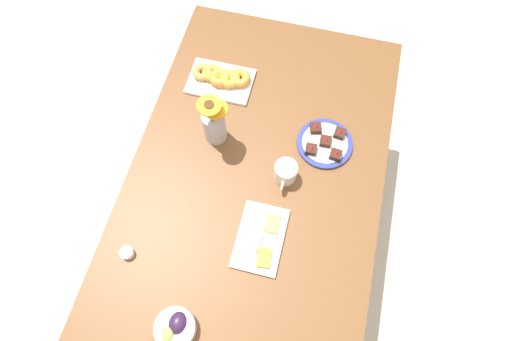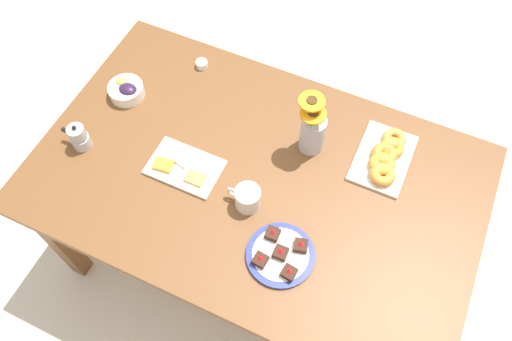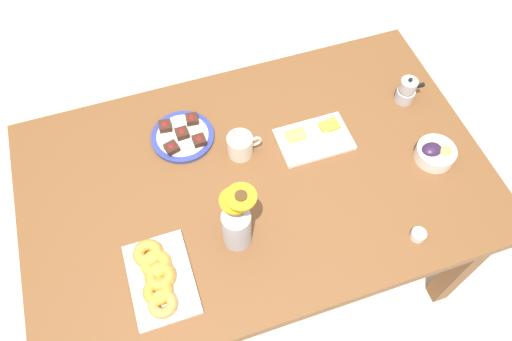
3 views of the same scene
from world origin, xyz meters
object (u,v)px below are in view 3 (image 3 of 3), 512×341
object	(u,v)px
flower_vase	(237,225)
croissant_platter	(158,277)
jam_cup_honey	(418,235)
dessert_plate	(183,136)
coffee_mug	(240,145)
cheese_platter	(314,138)
dining_table	(256,189)
grape_bowl	(435,153)
moka_pot	(406,91)

from	to	relation	value
flower_vase	croissant_platter	bearing A→B (deg)	-168.66
flower_vase	jam_cup_honey	bearing A→B (deg)	-18.06
croissant_platter	dessert_plate	distance (m)	0.53
coffee_mug	croissant_platter	size ratio (longest dim) A/B	0.44
flower_vase	coffee_mug	bearing A→B (deg)	70.75
cheese_platter	coffee_mug	bearing A→B (deg)	173.18
jam_cup_honey	flower_vase	size ratio (longest dim) A/B	0.18
coffee_mug	jam_cup_honey	bearing A→B (deg)	-48.31
cheese_platter	flower_vase	distance (m)	0.48
dining_table	dessert_plate	world-z (taller)	dessert_plate
dining_table	jam_cup_honey	bearing A→B (deg)	-42.16
grape_bowl	jam_cup_honey	world-z (taller)	grape_bowl
dining_table	flower_vase	xyz separation A→B (m)	(-0.13, -0.20, 0.18)
flower_vase	moka_pot	bearing A→B (deg)	24.29
jam_cup_honey	grape_bowl	bearing A→B (deg)	52.17
jam_cup_honey	flower_vase	world-z (taller)	flower_vase
coffee_mug	grape_bowl	size ratio (longest dim) A/B	0.91
coffee_mug	jam_cup_honey	world-z (taller)	coffee_mug
grape_bowl	jam_cup_honey	xyz separation A→B (m)	(-0.20, -0.25, -0.01)
cheese_platter	flower_vase	bearing A→B (deg)	-143.35
croissant_platter	jam_cup_honey	bearing A→B (deg)	-8.67
grape_bowl	cheese_platter	world-z (taller)	grape_bowl
dining_table	croissant_platter	xyz separation A→B (m)	(-0.40, -0.25, 0.11)
grape_bowl	croissant_platter	bearing A→B (deg)	-172.69
croissant_platter	flower_vase	size ratio (longest dim) A/B	1.04
grape_bowl	cheese_platter	distance (m)	0.42
croissant_platter	cheese_platter	bearing A→B (deg)	27.38
coffee_mug	dessert_plate	xyz separation A→B (m)	(-0.18, 0.13, -0.03)
dining_table	grape_bowl	size ratio (longest dim) A/B	11.66
jam_cup_honey	croissant_platter	bearing A→B (deg)	171.33
dining_table	coffee_mug	xyz separation A→B (m)	(-0.02, 0.11, 0.13)
croissant_platter	dessert_plate	world-z (taller)	dessert_plate
coffee_mug	flower_vase	bearing A→B (deg)	-109.25
coffee_mug	moka_pot	bearing A→B (deg)	3.00
cheese_platter	jam_cup_honey	size ratio (longest dim) A/B	5.42
jam_cup_honey	coffee_mug	bearing A→B (deg)	131.69
dessert_plate	moka_pot	bearing A→B (deg)	-6.33
grape_bowl	dining_table	bearing A→B (deg)	168.59
dessert_plate	moka_pot	xyz separation A→B (m)	(0.84, -0.09, 0.04)
dining_table	coffee_mug	size ratio (longest dim) A/B	12.81
dining_table	moka_pot	bearing A→B (deg)	12.93
coffee_mug	moka_pot	world-z (taller)	moka_pot
dining_table	grape_bowl	xyz separation A→B (m)	(0.62, -0.12, 0.12)
moka_pot	grape_bowl	bearing A→B (deg)	-95.42
grape_bowl	croissant_platter	size ratio (longest dim) A/B	0.49
dining_table	jam_cup_honey	xyz separation A→B (m)	(0.42, -0.38, 0.10)
dessert_plate	flower_vase	distance (m)	0.45
dining_table	jam_cup_honey	world-z (taller)	jam_cup_honey
moka_pot	croissant_platter	bearing A→B (deg)	-158.87
dessert_plate	cheese_platter	bearing A→B (deg)	-19.67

